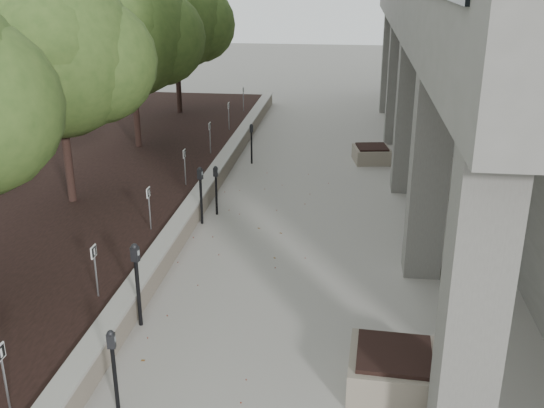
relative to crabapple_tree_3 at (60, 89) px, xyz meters
The scene contains 20 objects.
retaining_wall 4.25m from the crabapple_tree_3, 18.58° to the left, with size 0.39×26.00×0.50m, color gray, non-canonical shape.
planting_bed 3.16m from the crabapple_tree_3, 124.99° to the left, with size 7.00×26.00×0.40m, color black.
crabapple_tree_3 is the anchor object (origin of this frame).
crabapple_tree_4 5.00m from the crabapple_tree_3, 90.00° to the left, with size 4.60×4.00×5.44m, color #334E1E, non-canonical shape.
crabapple_tree_5 10.00m from the crabapple_tree_3, 90.00° to the left, with size 4.60×4.00×5.44m, color #334E1E, non-canonical shape.
parking_sign_2 8.20m from the crabapple_tree_3, 71.91° to the right, with size 0.04×0.22×0.96m, color black, non-canonical shape.
parking_sign_3 5.59m from the crabapple_tree_3, 61.43° to the right, with size 0.04×0.22×0.96m, color black, non-canonical shape.
parking_sign_4 3.64m from the crabapple_tree_3, 31.48° to the right, with size 0.04×0.22×0.96m, color black, non-canonical shape.
parking_sign_5 3.64m from the crabapple_tree_3, 31.48° to the left, with size 0.04×0.22×0.96m, color black, non-canonical shape.
parking_sign_6 5.59m from the crabapple_tree_3, 61.43° to the left, with size 0.04×0.22×0.96m, color black, non-canonical shape.
parking_sign_7 8.20m from the crabapple_tree_3, 71.91° to the left, with size 0.04×0.22×0.96m, color black, non-canonical shape.
parking_sign_8 11.01m from the crabapple_tree_3, 76.87° to the left, with size 0.04×0.22×0.96m, color black, non-canonical shape.
parking_meter_1 8.18m from the crabapple_tree_3, 62.05° to the right, with size 0.13×0.09×1.29m, color black, non-canonical shape.
parking_meter_2 6.17m from the crabapple_tree_3, 55.27° to the right, with size 0.15×0.11×1.53m, color black, non-canonical shape.
parking_meter_3 4.05m from the crabapple_tree_3, ahead, with size 0.14×0.10×1.42m, color black, non-canonical shape.
parking_meter_4 4.31m from the crabapple_tree_3, ahead, with size 0.12×0.09×1.26m, color black, non-canonical shape.
parking_meter_5 6.59m from the crabapple_tree_3, 53.05° to the left, with size 0.13×0.09×1.26m, color black, non-canonical shape.
planter_front 9.89m from the crabapple_tree_3, 38.21° to the right, with size 1.27×1.27×0.59m, color gray, non-canonical shape.
planter_back 9.67m from the crabapple_tree_3, 36.97° to the left, with size 1.09×1.09×0.51m, color gray, non-canonical shape.
berry_scatter 6.38m from the crabapple_tree_3, 32.55° to the right, with size 3.30×14.10×0.02m, color maroon, non-canonical shape.
Camera 1 is at (1.87, -5.70, 5.78)m, focal length 41.54 mm.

